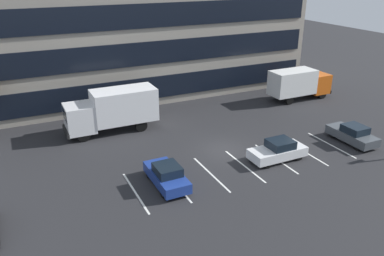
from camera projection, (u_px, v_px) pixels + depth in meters
ground_plane at (224, 150)px, 31.31m from camera, size 120.00×120.00×0.00m
office_building at (145, 28)px, 43.44m from camera, size 35.54×11.31×14.40m
lot_markings at (244, 166)px, 28.80m from camera, size 16.94×5.40×0.01m
box_truck_white at (113, 109)px, 34.07m from camera, size 8.04×2.66×3.73m
box_truck_orange at (299, 83)px, 42.34m from camera, size 7.18×2.38×3.33m
sedan_charcoal at (352, 134)px, 32.37m from camera, size 1.80×4.31×1.54m
sedan_navy at (167, 175)px, 26.06m from camera, size 1.81×4.31×1.55m
sedan_white at (278, 151)px, 29.48m from camera, size 4.41×1.84×1.58m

